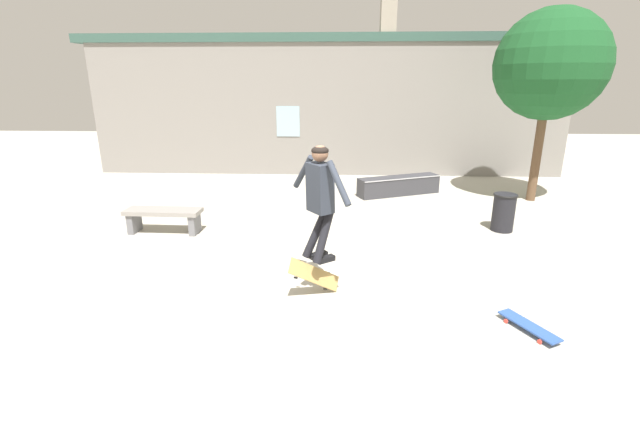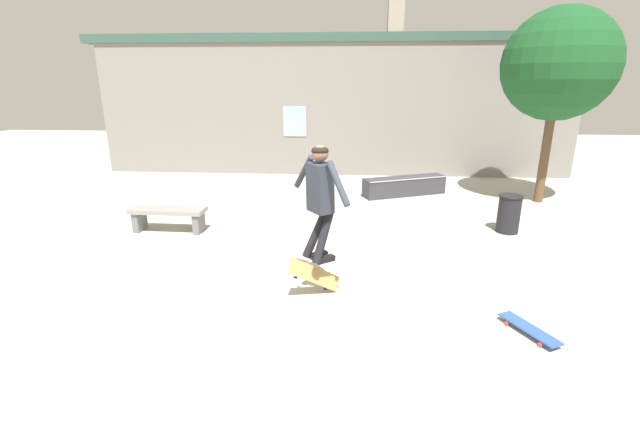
# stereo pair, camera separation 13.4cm
# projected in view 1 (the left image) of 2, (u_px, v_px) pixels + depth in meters

# --- Properties ---
(ground_plane) EXTENTS (40.00, 40.00, 0.00)m
(ground_plane) POSITION_uv_depth(u_px,v_px,m) (302.00, 319.00, 5.27)
(ground_plane) COLOR #B2AD9E
(building_backdrop) EXTENTS (15.05, 0.52, 5.11)m
(building_backdrop) POSITION_uv_depth(u_px,v_px,m) (327.00, 104.00, 12.93)
(building_backdrop) COLOR gray
(building_backdrop) RESTS_ON ground_plane
(tree_right) EXTENTS (2.46, 2.46, 4.38)m
(tree_right) POSITION_uv_depth(u_px,v_px,m) (550.00, 65.00, 9.61)
(tree_right) COLOR brown
(tree_right) RESTS_ON ground_plane
(park_bench) EXTENTS (1.44, 0.48, 0.47)m
(park_bench) POSITION_uv_depth(u_px,v_px,m) (164.00, 216.00, 8.17)
(park_bench) COLOR gray
(park_bench) RESTS_ON ground_plane
(skate_ledge) EXTENTS (2.18, 1.29, 0.47)m
(skate_ledge) POSITION_uv_depth(u_px,v_px,m) (399.00, 186.00, 10.98)
(skate_ledge) COLOR #38383D
(skate_ledge) RESTS_ON ground_plane
(trash_bin) EXTENTS (0.45, 0.45, 0.74)m
(trash_bin) POSITION_uv_depth(u_px,v_px,m) (504.00, 211.00, 8.28)
(trash_bin) COLOR black
(trash_bin) RESTS_ON ground_plane
(skater) EXTENTS (0.82, 1.05, 1.54)m
(skater) POSITION_uv_depth(u_px,v_px,m) (320.00, 193.00, 5.48)
(skater) COLOR #282D38
(skateboard_flipping) EXTENTS (0.66, 0.50, 0.60)m
(skateboard_flipping) POSITION_uv_depth(u_px,v_px,m) (314.00, 275.00, 5.76)
(skateboard_flipping) COLOR #AD894C
(skateboard_resting) EXTENTS (0.52, 0.76, 0.08)m
(skateboard_resting) POSITION_uv_depth(u_px,v_px,m) (529.00, 326.00, 4.99)
(skateboard_resting) COLOR #2D519E
(skateboard_resting) RESTS_ON ground_plane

